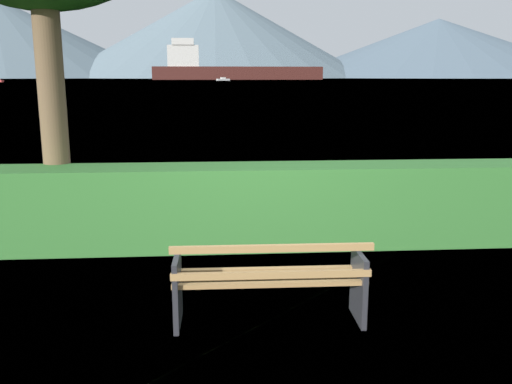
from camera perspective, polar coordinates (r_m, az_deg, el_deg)
ground_plane at (r=5.46m, az=1.32°, el=-13.24°), size 1400.00×1400.00×0.00m
water_surface at (r=311.22m, az=-4.16°, el=11.58°), size 620.00×620.00×0.00m
park_bench at (r=5.24m, az=1.40°, el=-9.27°), size 1.83×0.59×0.87m
hedge_row at (r=7.57m, az=-0.40°, el=-1.47°), size 9.07×0.78×1.13m
cargo_ship_large at (r=322.52m, az=-3.27°, el=12.74°), size 97.41×14.41×22.75m
fishing_boat_near at (r=260.12m, az=-3.45°, el=11.63°), size 6.35×3.90×1.59m
distant_hills at (r=596.75m, az=-6.55°, el=15.55°), size 804.18×351.45×89.98m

